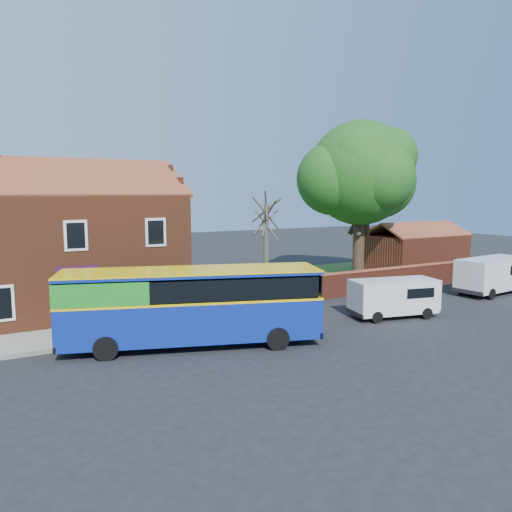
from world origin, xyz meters
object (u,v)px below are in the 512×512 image
van_far (492,274)px  large_tree (359,177)px  van_near (394,296)px  bus (184,303)px

van_far → large_tree: bearing=110.7°
van_near → van_far: (10.20, 1.46, 0.19)m
large_tree → bus: bearing=-152.2°
van_far → large_tree: large_tree is taller
bus → large_tree: large_tree is taller
bus → van_far: 21.93m
van_near → large_tree: large_tree is taller
van_near → bus: bearing=-170.6°
van_near → large_tree: size_ratio=0.41×
bus → van_near: 11.75m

